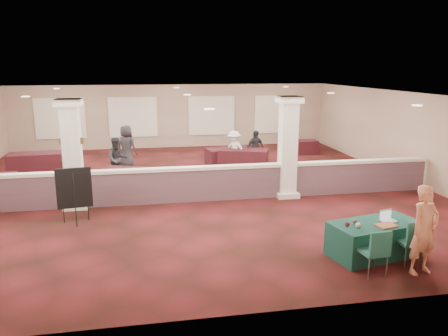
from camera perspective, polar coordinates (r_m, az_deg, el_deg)
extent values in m
plane|color=#4B1216|center=(15.09, -4.60, -2.64)|extent=(16.00, 16.00, 0.00)
cube|color=gray|center=(22.64, -6.70, 6.73)|extent=(16.00, 0.04, 3.20)
cube|color=gray|center=(7.06, 1.69, -7.54)|extent=(16.00, 0.04, 3.20)
cube|color=gray|center=(17.41, 22.57, 3.90)|extent=(0.04, 16.00, 3.20)
cube|color=silver|center=(14.55, -4.83, 9.58)|extent=(16.00, 16.00, 0.02)
cube|color=#583B45|center=(13.52, -4.00, -2.31)|extent=(15.60, 0.20, 1.00)
cube|color=silver|center=(13.38, -4.04, -0.04)|extent=(15.60, 0.28, 0.10)
cube|color=silver|center=(13.37, -19.17, 1.66)|extent=(0.50, 0.50, 3.20)
cube|color=silver|center=(13.73, -18.69, -4.57)|extent=(0.70, 0.70, 0.16)
cube|color=silver|center=(13.17, -19.66, 8.06)|extent=(0.72, 0.72, 0.20)
cube|color=silver|center=(13.90, 8.32, 2.67)|extent=(0.50, 0.50, 3.20)
cube|color=silver|center=(14.25, 8.12, -3.35)|extent=(0.70, 0.70, 0.16)
cube|color=silver|center=(13.71, 8.53, 8.84)|extent=(0.72, 0.72, 0.20)
cylinder|color=brown|center=(13.35, -20.48, 3.28)|extent=(0.12, 0.12, 0.18)
cylinder|color=#EEE5CA|center=(13.35, -20.48, 3.28)|extent=(0.09, 0.09, 0.10)
cylinder|color=brown|center=(13.26, -18.10, 3.40)|extent=(0.12, 0.12, 0.18)
cylinder|color=#EEE5CA|center=(13.26, -18.10, 3.40)|extent=(0.09, 0.09, 0.10)
cube|color=#0D3230|center=(10.31, 19.07, -8.74)|extent=(2.14, 1.38, 0.76)
cube|color=#206051|center=(10.10, 23.09, -8.83)|extent=(0.51, 0.51, 0.07)
cube|color=#206051|center=(9.83, 23.97, -7.80)|extent=(0.49, 0.06, 0.49)
cylinder|color=gray|center=(9.93, 22.59, -10.82)|extent=(0.03, 0.03, 0.46)
cylinder|color=gray|center=(10.15, 24.61, -10.48)|extent=(0.03, 0.03, 0.46)
cylinder|color=gray|center=(10.25, 21.32, -9.94)|extent=(0.03, 0.03, 0.46)
cylinder|color=gray|center=(10.47, 23.30, -9.64)|extent=(0.03, 0.03, 0.46)
cube|color=#206051|center=(9.37, 18.87, -10.29)|extent=(0.53, 0.53, 0.06)
cube|color=#206051|center=(9.10, 19.79, -9.25)|extent=(0.47, 0.09, 0.47)
cylinder|color=gray|center=(9.22, 18.40, -12.40)|extent=(0.03, 0.03, 0.45)
cylinder|color=gray|center=(9.43, 20.49, -11.96)|extent=(0.03, 0.03, 0.45)
cylinder|color=gray|center=(9.52, 17.04, -11.45)|extent=(0.03, 0.03, 0.45)
cylinder|color=gray|center=(9.73, 19.09, -11.06)|extent=(0.03, 0.03, 0.45)
cube|color=black|center=(12.07, -18.99, -2.50)|extent=(0.90, 0.18, 1.08)
cylinder|color=black|center=(12.34, -20.37, -3.57)|extent=(0.03, 0.03, 1.44)
cylinder|color=black|center=(12.33, -17.44, -3.36)|extent=(0.03, 0.03, 1.44)
cylinder|color=black|center=(11.92, -18.89, -4.02)|extent=(0.03, 0.03, 1.44)
imported|color=#E78264|center=(9.63, 24.69, -7.38)|extent=(0.75, 0.59, 1.83)
cube|color=black|center=(15.24, -12.24, -1.38)|extent=(1.92, 1.40, 0.70)
cube|color=black|center=(17.87, 2.55, 1.21)|extent=(2.20, 1.61, 0.80)
cube|color=black|center=(18.55, -23.37, 0.58)|extent=(2.08, 1.18, 0.81)
cube|color=black|center=(18.36, 0.61, 1.45)|extent=(1.99, 1.27, 0.75)
cube|color=black|center=(21.27, 9.95, 2.73)|extent=(1.64, 0.90, 0.64)
imported|color=black|center=(16.29, -13.74, 1.11)|extent=(0.85, 0.61, 1.60)
imported|color=silver|center=(17.97, 1.33, 2.46)|extent=(1.00, 1.02, 1.53)
imported|color=black|center=(18.35, 4.11, 2.61)|extent=(0.98, 0.74, 1.50)
imported|color=black|center=(18.26, -12.60, 2.71)|extent=(0.99, 0.87, 1.77)
cube|color=silver|center=(10.34, 20.73, -6.51)|extent=(0.39, 0.31, 0.02)
cube|color=silver|center=(10.38, 20.34, -5.67)|extent=(0.34, 0.08, 0.23)
cube|color=silver|center=(10.38, 20.36, -5.77)|extent=(0.31, 0.07, 0.20)
cube|color=orange|center=(10.02, 20.44, -7.06)|extent=(0.47, 0.39, 0.03)
sphere|color=#F0DFC5|center=(9.73, 17.10, -7.16)|extent=(0.11, 0.11, 0.11)
sphere|color=maroon|center=(9.75, 15.81, -7.06)|extent=(0.10, 0.10, 0.10)
sphere|color=#505055|center=(9.96, 16.74, -6.68)|extent=(0.11, 0.11, 0.11)
cube|color=red|center=(10.42, 23.10, -6.58)|extent=(0.13, 0.06, 0.01)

